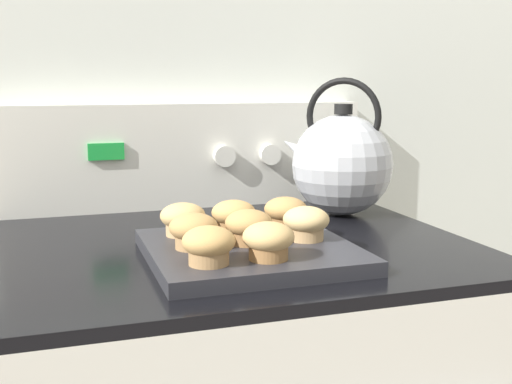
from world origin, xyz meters
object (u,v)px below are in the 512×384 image
object	(u,v)px
muffin_r0_c1	(270,240)
muffin_r1_c1	(250,226)
muffin_r0_c0	(209,245)
muffin_r2_c0	(183,219)
tea_kettle	(341,163)
muffin_r2_c1	(234,216)
muffin_pan	(250,251)
muffin_r1_c2	(306,223)
muffin_r1_c0	(194,230)
muffin_r2_c2	(286,212)

from	to	relation	value
muffin_r0_c1	muffin_r1_c1	distance (m)	0.09
muffin_r0_c0	muffin_r2_c0	world-z (taller)	same
muffin_r2_c0	muffin_r1_c1	bearing A→B (deg)	-44.37
muffin_r0_c0	tea_kettle	world-z (taller)	tea_kettle
muffin_r2_c1	tea_kettle	bearing A→B (deg)	31.88
muffin_pan	muffin_r1_c2	bearing A→B (deg)	-0.77
muffin_r0_c0	muffin_r1_c0	world-z (taller)	same
tea_kettle	muffin_r0_c0	bearing A→B (deg)	-136.39
muffin_r1_c2	muffin_r2_c2	distance (m)	0.09
muffin_pan	muffin_r2_c2	distance (m)	0.13
muffin_r0_c0	muffin_r2_c2	world-z (taller)	same
muffin_r2_c0	muffin_r2_c2	size ratio (longest dim) A/B	1.00
muffin_r2_c1	muffin_r0_c0	bearing A→B (deg)	-116.49
muffin_r0_c0	tea_kettle	bearing A→B (deg)	43.61
muffin_pan	tea_kettle	xyz separation A→B (m)	(0.27, 0.25, 0.09)
muffin_r1_c0	muffin_r1_c2	xyz separation A→B (m)	(0.18, -0.00, 0.00)
muffin_r0_c1	muffin_r1_c2	size ratio (longest dim) A/B	1.00
muffin_r0_c1	muffin_r1_c0	size ratio (longest dim) A/B	1.00
muffin_r0_c0	muffin_r2_c0	distance (m)	0.17
muffin_r2_c0	muffin_pan	bearing A→B (deg)	-45.56
muffin_r0_c1	tea_kettle	bearing A→B (deg)	51.63
muffin_r1_c0	tea_kettle	bearing A→B (deg)	35.10
muffin_r0_c0	muffin_r1_c1	distance (m)	0.12
muffin_r0_c0	muffin_r0_c1	world-z (taller)	same
muffin_r1_c0	muffin_r1_c1	distance (m)	0.09
muffin_pan	muffin_r1_c2	xyz separation A→B (m)	(0.09, -0.00, 0.04)
muffin_r0_c1	muffin_r1_c2	bearing A→B (deg)	43.98
muffin_pan	muffin_r1_c0	bearing A→B (deg)	178.35
muffin_r0_c0	muffin_r1_c0	xyz separation A→B (m)	(-0.00, 0.09, 0.00)
muffin_r0_c0	muffin_r1_c2	distance (m)	0.19
muffin_pan	muffin_r1_c2	world-z (taller)	muffin_r1_c2
muffin_r2_c2	muffin_pan	bearing A→B (deg)	-136.33
muffin_pan	muffin_r2_c0	size ratio (longest dim) A/B	4.20
muffin_r1_c0	muffin_r2_c2	xyz separation A→B (m)	(0.17, 0.08, 0.00)
muffin_r1_c0	tea_kettle	xyz separation A→B (m)	(0.35, 0.25, 0.05)
muffin_r0_c0	muffin_r1_c2	bearing A→B (deg)	25.76
muffin_r1_c1	muffin_r2_c0	bearing A→B (deg)	135.63
muffin_r0_c0	muffin_pan	bearing A→B (deg)	45.06
muffin_r0_c1	muffin_r2_c2	bearing A→B (deg)	62.87
muffin_r0_c0	muffin_r1_c0	size ratio (longest dim) A/B	1.00
muffin_r2_c0	muffin_r2_c2	xyz separation A→B (m)	(0.17, -0.00, 0.00)
muffin_r1_c2	muffin_r2_c0	xyz separation A→B (m)	(-0.17, 0.09, 0.00)
muffin_r1_c0	muffin_r0_c0	bearing A→B (deg)	-89.53
muffin_r2_c0	muffin_r2_c1	size ratio (longest dim) A/B	1.00
muffin_r0_c1	tea_kettle	distance (m)	0.43
muffin_r1_c1	muffin_r2_c0	distance (m)	0.12
muffin_r1_c2	muffin_r2_c2	size ratio (longest dim) A/B	1.00
muffin_r0_c1	muffin_r1_c1	size ratio (longest dim) A/B	1.00
muffin_r2_c1	muffin_pan	bearing A→B (deg)	-89.47
muffin_r1_c1	muffin_pan	bearing A→B (deg)	-101.87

